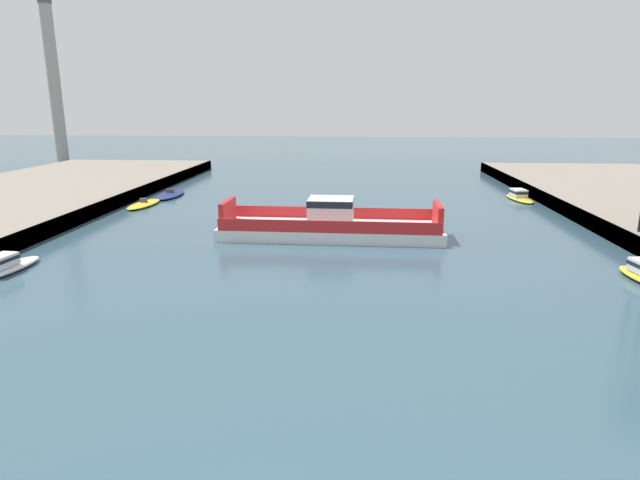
% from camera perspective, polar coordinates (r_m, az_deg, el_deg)
% --- Properties ---
extents(chain_ferry, '(20.85, 6.96, 3.67)m').
position_cam_1_polar(chain_ferry, '(49.75, 1.17, 1.62)').
color(chain_ferry, silver).
rests_on(chain_ferry, ground).
extents(moored_boat_mid_left, '(2.55, 6.74, 1.45)m').
position_cam_1_polar(moored_boat_mid_left, '(45.44, -30.81, -2.42)').
color(moored_boat_mid_left, white).
rests_on(moored_boat_mid_left, ground).
extents(moored_boat_mid_right, '(2.90, 7.49, 0.94)m').
position_cam_1_polar(moored_boat_mid_right, '(68.75, -18.44, 3.70)').
color(moored_boat_mid_right, yellow).
rests_on(moored_boat_mid_right, ground).
extents(moored_boat_far_right, '(2.97, 7.19, 1.35)m').
position_cam_1_polar(moored_boat_far_right, '(74.30, 20.65, 4.48)').
color(moored_boat_far_right, yellow).
rests_on(moored_boat_far_right, ground).
extents(moored_boat_upstream_b, '(3.18, 8.33, 1.00)m').
position_cam_1_polar(moored_boat_upstream_b, '(75.04, -15.80, 4.75)').
color(moored_boat_upstream_b, navy).
rests_on(moored_boat_upstream_b, ground).
extents(smokestack_distant_a, '(2.75, 2.75, 34.58)m').
position_cam_1_polar(smokestack_distant_a, '(132.27, -26.80, 15.58)').
color(smokestack_distant_a, '#9E998E').
rests_on(smokestack_distant_a, ground).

